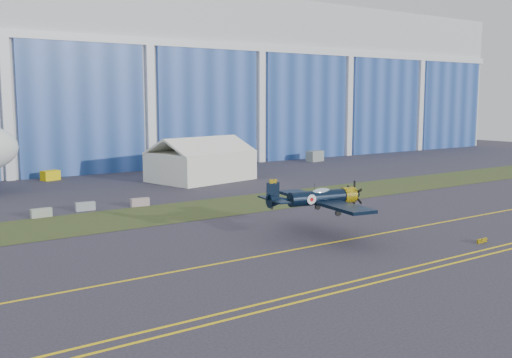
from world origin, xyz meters
TOP-DOWN VIEW (x-y plane):
  - ground at (0.00, 0.00)m, footprint 260.00×260.00m
  - grass_median at (0.00, 14.00)m, footprint 260.00×10.00m
  - taxiway_centreline at (0.00, -5.00)m, footprint 200.00×0.20m
  - edge_line_near at (0.00, -14.50)m, footprint 80.00×0.20m
  - edge_line_far at (0.00, -13.50)m, footprint 80.00×0.20m
  - guard_board_right at (22.00, -12.00)m, footprint 1.20×0.15m
  - warbird at (12.84, -2.33)m, footprint 11.77×13.49m
  - tent at (22.23, 33.59)m, footprint 15.19×12.44m
  - tug at (4.68, 46.09)m, footprint 2.71×2.09m
  - gse_box at (52.68, 44.16)m, footprint 3.50×2.25m
  - barrier_a at (-4.11, 19.16)m, footprint 2.02×0.66m
  - barrier_b at (0.66, 20.21)m, footprint 2.04×0.74m
  - barrier_c at (6.36, 19.26)m, footprint 2.04×0.75m

SIDE VIEW (x-z plane):
  - ground at x=0.00m, z-range 0.00..0.00m
  - taxiway_centreline at x=0.00m, z-range 0.00..0.02m
  - edge_line_near at x=0.00m, z-range 0.00..0.02m
  - edge_line_far at x=0.00m, z-range 0.00..0.02m
  - grass_median at x=0.00m, z-range 0.01..0.03m
  - guard_board_right at x=22.00m, z-range 0.00..0.35m
  - barrier_a at x=-4.11m, z-range 0.00..0.90m
  - barrier_b at x=0.66m, z-range 0.00..0.90m
  - barrier_c at x=6.36m, z-range 0.00..0.90m
  - tug at x=4.68m, z-range 0.00..1.40m
  - gse_box at x=52.68m, z-range 0.00..1.95m
  - tent at x=22.23m, z-range 0.00..6.24m
  - warbird at x=12.84m, z-range 1.47..5.05m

